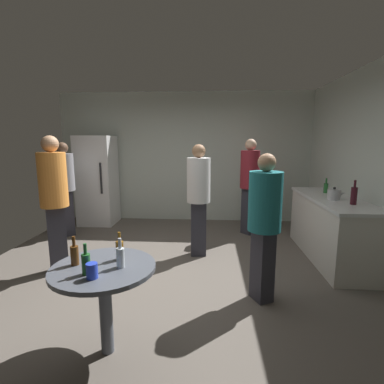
{
  "coord_description": "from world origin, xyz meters",
  "views": [
    {
      "loc": [
        0.55,
        -3.53,
        1.68
      ],
      "look_at": [
        0.3,
        0.15,
        1.04
      ],
      "focal_mm": 27.05,
      "sensor_mm": 36.0,
      "label": 1
    }
  ],
  "objects_px": {
    "beer_bottle_green": "(86,263)",
    "beer_bottle_clear": "(120,257)",
    "beer_bottle_on_counter": "(326,188)",
    "person_in_orange_shirt": "(54,194)",
    "plastic_cup_blue": "(92,271)",
    "wine_bottle_on_counter": "(354,195)",
    "beer_bottle_brown": "(75,255)",
    "refrigerator": "(97,180)",
    "person_in_white_shirt": "(199,192)",
    "person_in_teal_shirt": "(264,217)",
    "person_in_gray_shirt": "(65,182)",
    "person_in_maroon_shirt": "(250,179)",
    "beer_bottle_amber": "(120,249)",
    "kettle": "(334,194)",
    "foreground_table": "(104,279)"
  },
  "relations": [
    {
      "from": "person_in_maroon_shirt",
      "to": "wine_bottle_on_counter",
      "type": "bearing_deg",
      "value": 83.62
    },
    {
      "from": "person_in_maroon_shirt",
      "to": "beer_bottle_amber",
      "type": "bearing_deg",
      "value": 22.79
    },
    {
      "from": "foreground_table",
      "to": "beer_bottle_clear",
      "type": "height_order",
      "value": "beer_bottle_clear"
    },
    {
      "from": "refrigerator",
      "to": "person_in_orange_shirt",
      "type": "xyz_separation_m",
      "value": [
        0.34,
        -2.26,
        0.13
      ]
    },
    {
      "from": "beer_bottle_brown",
      "to": "person_in_teal_shirt",
      "type": "height_order",
      "value": "person_in_teal_shirt"
    },
    {
      "from": "person_in_maroon_shirt",
      "to": "person_in_white_shirt",
      "type": "bearing_deg",
      "value": 9.25
    },
    {
      "from": "person_in_maroon_shirt",
      "to": "person_in_white_shirt",
      "type": "distance_m",
      "value": 1.4
    },
    {
      "from": "beer_bottle_amber",
      "to": "beer_bottle_clear",
      "type": "relative_size",
      "value": 1.0
    },
    {
      "from": "plastic_cup_blue",
      "to": "person_in_gray_shirt",
      "type": "relative_size",
      "value": 0.07
    },
    {
      "from": "beer_bottle_green",
      "to": "beer_bottle_clear",
      "type": "distance_m",
      "value": 0.25
    },
    {
      "from": "beer_bottle_brown",
      "to": "person_in_orange_shirt",
      "type": "distance_m",
      "value": 1.71
    },
    {
      "from": "beer_bottle_green",
      "to": "person_in_teal_shirt",
      "type": "distance_m",
      "value": 1.78
    },
    {
      "from": "foreground_table",
      "to": "beer_bottle_amber",
      "type": "height_order",
      "value": "beer_bottle_amber"
    },
    {
      "from": "person_in_gray_shirt",
      "to": "person_in_maroon_shirt",
      "type": "bearing_deg",
      "value": 60.28
    },
    {
      "from": "beer_bottle_clear",
      "to": "person_in_gray_shirt",
      "type": "bearing_deg",
      "value": 123.55
    },
    {
      "from": "kettle",
      "to": "beer_bottle_green",
      "type": "xyz_separation_m",
      "value": [
        -2.58,
        -2.1,
        -0.15
      ]
    },
    {
      "from": "person_in_orange_shirt",
      "to": "person_in_white_shirt",
      "type": "bearing_deg",
      "value": 81.19
    },
    {
      "from": "refrigerator",
      "to": "plastic_cup_blue",
      "type": "bearing_deg",
      "value": -68.91
    },
    {
      "from": "beer_bottle_amber",
      "to": "beer_bottle_brown",
      "type": "xyz_separation_m",
      "value": [
        -0.32,
        -0.13,
        0.0
      ]
    },
    {
      "from": "wine_bottle_on_counter",
      "to": "beer_bottle_brown",
      "type": "distance_m",
      "value": 3.29
    },
    {
      "from": "beer_bottle_on_counter",
      "to": "person_in_gray_shirt",
      "type": "relative_size",
      "value": 0.14
    },
    {
      "from": "beer_bottle_clear",
      "to": "beer_bottle_on_counter",
      "type": "bearing_deg",
      "value": 45.54
    },
    {
      "from": "person_in_maroon_shirt",
      "to": "person_in_gray_shirt",
      "type": "relative_size",
      "value": 1.04
    },
    {
      "from": "beer_bottle_on_counter",
      "to": "person_in_white_shirt",
      "type": "distance_m",
      "value": 1.99
    },
    {
      "from": "beer_bottle_on_counter",
      "to": "plastic_cup_blue",
      "type": "distance_m",
      "value": 3.75
    },
    {
      "from": "refrigerator",
      "to": "person_in_teal_shirt",
      "type": "distance_m",
      "value": 4.02
    },
    {
      "from": "beer_bottle_on_counter",
      "to": "person_in_orange_shirt",
      "type": "height_order",
      "value": "person_in_orange_shirt"
    },
    {
      "from": "beer_bottle_clear",
      "to": "person_in_maroon_shirt",
      "type": "distance_m",
      "value": 3.49
    },
    {
      "from": "beer_bottle_amber",
      "to": "person_in_gray_shirt",
      "type": "distance_m",
      "value": 3.3
    },
    {
      "from": "person_in_orange_shirt",
      "to": "person_in_white_shirt",
      "type": "distance_m",
      "value": 1.92
    },
    {
      "from": "beer_bottle_on_counter",
      "to": "beer_bottle_clear",
      "type": "distance_m",
      "value": 3.51
    },
    {
      "from": "plastic_cup_blue",
      "to": "refrigerator",
      "type": "bearing_deg",
      "value": 111.09
    },
    {
      "from": "beer_bottle_brown",
      "to": "person_in_teal_shirt",
      "type": "bearing_deg",
      "value": 28.63
    },
    {
      "from": "person_in_teal_shirt",
      "to": "person_in_orange_shirt",
      "type": "bearing_deg",
      "value": -37.41
    },
    {
      "from": "kettle",
      "to": "foreground_table",
      "type": "bearing_deg",
      "value": -141.97
    },
    {
      "from": "beer_bottle_green",
      "to": "person_in_white_shirt",
      "type": "xyz_separation_m",
      "value": [
        0.71,
        2.23,
        0.14
      ]
    },
    {
      "from": "beer_bottle_on_counter",
      "to": "foreground_table",
      "type": "bearing_deg",
      "value": -136.18
    },
    {
      "from": "beer_bottle_green",
      "to": "person_in_white_shirt",
      "type": "bearing_deg",
      "value": 72.29
    },
    {
      "from": "wine_bottle_on_counter",
      "to": "person_in_teal_shirt",
      "type": "relative_size",
      "value": 0.2
    },
    {
      "from": "beer_bottle_amber",
      "to": "beer_bottle_green",
      "type": "distance_m",
      "value": 0.32
    },
    {
      "from": "person_in_orange_shirt",
      "to": "plastic_cup_blue",
      "type": "bearing_deg",
      "value": 6.43
    },
    {
      "from": "beer_bottle_on_counter",
      "to": "kettle",
      "type": "bearing_deg",
      "value": -99.59
    },
    {
      "from": "foreground_table",
      "to": "plastic_cup_blue",
      "type": "relative_size",
      "value": 7.27
    },
    {
      "from": "foreground_table",
      "to": "wine_bottle_on_counter",
      "type": "bearing_deg",
      "value": 32.26
    },
    {
      "from": "plastic_cup_blue",
      "to": "person_in_white_shirt",
      "type": "relative_size",
      "value": 0.07
    },
    {
      "from": "beer_bottle_brown",
      "to": "person_in_gray_shirt",
      "type": "bearing_deg",
      "value": 118.33
    },
    {
      "from": "beer_bottle_on_counter",
      "to": "beer_bottle_brown",
      "type": "relative_size",
      "value": 1.0
    },
    {
      "from": "person_in_orange_shirt",
      "to": "person_in_white_shirt",
      "type": "xyz_separation_m",
      "value": [
        1.8,
        0.66,
        -0.07
      ]
    },
    {
      "from": "kettle",
      "to": "person_in_white_shirt",
      "type": "height_order",
      "value": "person_in_white_shirt"
    },
    {
      "from": "beer_bottle_amber",
      "to": "person_in_teal_shirt",
      "type": "bearing_deg",
      "value": 30.16
    }
  ]
}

